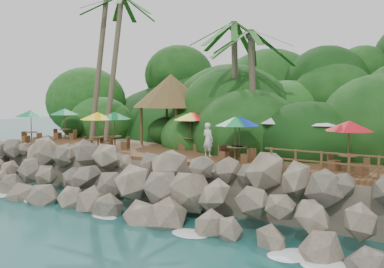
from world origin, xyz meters
The scene contains 11 objects.
ground centered at (0.00, 0.00, 0.00)m, with size 140.00×140.00×0.00m, color #19514F.
land_base centered at (0.00, 16.00, 1.05)m, with size 32.00×25.20×2.10m, color gray.
jungle_hill centered at (0.00, 23.50, 0.00)m, with size 44.80×28.00×15.40m, color #143811.
seawall centered at (0.00, 2.00, 1.15)m, with size 29.00×4.00×2.30m, color gray, non-canonical shape.
terrace centered at (0.00, 6.00, 2.20)m, with size 26.00×5.00×0.20m, color brown.
jungle_foliage centered at (0.00, 15.00, 0.00)m, with size 44.00×16.00×12.00m, color #143811, non-canonical shape.
foam_line centered at (0.00, 0.30, 0.03)m, with size 25.20×0.80×0.06m.
palapa centered at (-4.08, 9.65, 5.79)m, with size 5.12×5.12×4.60m.
dining_clusters centered at (-0.92, 6.02, 4.14)m, with size 22.48×5.25×2.22m.
railing centered at (9.54, 3.65, 2.91)m, with size 8.30×0.10×1.00m.
waiter centered at (1.27, 5.60, 3.20)m, with size 0.66×0.43×1.80m, color white.
Camera 1 is at (13.22, -14.15, 5.72)m, focal length 41.13 mm.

